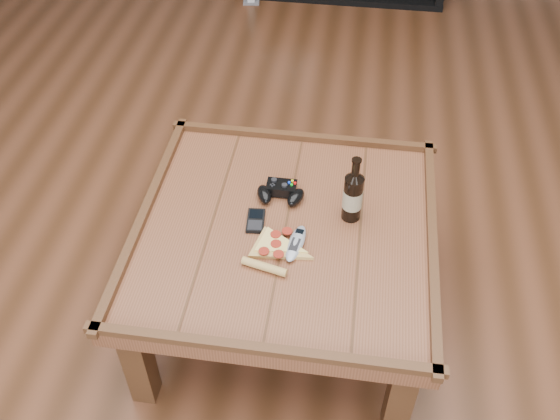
# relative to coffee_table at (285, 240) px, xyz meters

# --- Properties ---
(ground) EXTENTS (6.00, 6.00, 0.00)m
(ground) POSITION_rel_coffee_table_xyz_m (0.00, 0.00, -0.39)
(ground) COLOR #452613
(ground) RESTS_ON ground
(coffee_table) EXTENTS (1.03, 1.03, 0.48)m
(coffee_table) POSITION_rel_coffee_table_xyz_m (0.00, 0.00, 0.00)
(coffee_table) COLOR brown
(coffee_table) RESTS_ON ground
(beer_bottle) EXTENTS (0.07, 0.07, 0.25)m
(beer_bottle) POSITION_rel_coffee_table_xyz_m (0.21, 0.09, 0.16)
(beer_bottle) COLOR black
(beer_bottle) RESTS_ON coffee_table
(game_controller) EXTENTS (0.19, 0.12, 0.05)m
(game_controller) POSITION_rel_coffee_table_xyz_m (-0.04, 0.15, 0.08)
(game_controller) COLOR black
(game_controller) RESTS_ON coffee_table
(pizza_slice) EXTENTS (0.22, 0.30, 0.03)m
(pizza_slice) POSITION_rel_coffee_table_xyz_m (-0.02, -0.11, 0.07)
(pizza_slice) COLOR #DAB15F
(pizza_slice) RESTS_ON coffee_table
(smartphone) EXTENTS (0.07, 0.11, 0.01)m
(smartphone) POSITION_rel_coffee_table_xyz_m (-0.10, 0.01, 0.07)
(smartphone) COLOR black
(smartphone) RESTS_ON coffee_table
(remote_control) EXTENTS (0.08, 0.17, 0.02)m
(remote_control) POSITION_rel_coffee_table_xyz_m (0.04, -0.07, 0.07)
(remote_control) COLOR #91959D
(remote_control) RESTS_ON coffee_table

